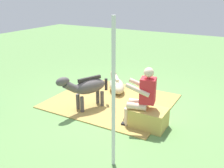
# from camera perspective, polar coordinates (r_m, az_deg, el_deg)

# --- Properties ---
(ground_plane) EXTENTS (24.00, 24.00, 0.00)m
(ground_plane) POSITION_cam_1_polar(r_m,az_deg,el_deg) (6.37, 0.59, -4.77)
(ground_plane) COLOR #608C4C
(hay_patch) EXTENTS (2.96, 2.54, 0.02)m
(hay_patch) POSITION_cam_1_polar(r_m,az_deg,el_deg) (6.58, -0.17, -3.81)
(hay_patch) COLOR #AD8C47
(hay_patch) RESTS_ON ground
(hay_bale) EXTENTS (0.72, 0.52, 0.41)m
(hay_bale) POSITION_cam_1_polar(r_m,az_deg,el_deg) (5.38, 8.22, -7.56)
(hay_bale) COLOR tan
(hay_bale) RESTS_ON ground
(person_seated) EXTENTS (0.71, 0.51, 1.29)m
(person_seated) POSITION_cam_1_polar(r_m,az_deg,el_deg) (5.20, 6.79, -2.48)
(person_seated) COLOR beige
(person_seated) RESTS_ON ground
(pony_standing) EXTENTS (0.74, 1.26, 0.92)m
(pony_standing) POSITION_cam_1_polar(r_m,az_deg,el_deg) (5.99, -5.74, -0.74)
(pony_standing) COLOR #4C4747
(pony_standing) RESTS_ON ground
(pony_lying) EXTENTS (1.02, 1.23, 0.42)m
(pony_lying) POSITION_cam_1_polar(r_m,az_deg,el_deg) (7.21, 0.95, -0.10)
(pony_lying) COLOR beige
(pony_lying) RESTS_ON ground
(tent_pole_left) EXTENTS (0.06, 0.06, 2.39)m
(tent_pole_left) POSITION_cam_1_polar(r_m,az_deg,el_deg) (3.80, 0.33, -3.01)
(tent_pole_left) COLOR silver
(tent_pole_left) RESTS_ON ground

